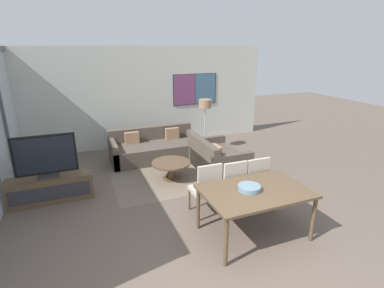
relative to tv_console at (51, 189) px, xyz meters
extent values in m
plane|color=brown|center=(2.44, -3.00, -0.25)|extent=(24.00, 24.00, 0.00)
cube|color=silver|center=(2.44, 2.69, 1.15)|extent=(7.49, 0.06, 2.80)
cube|color=#2D2D33|center=(4.03, 2.65, 1.30)|extent=(1.39, 0.01, 0.92)
cube|color=#753D66|center=(3.69, 2.64, 1.30)|extent=(0.65, 0.02, 0.88)
cube|color=#426684|center=(4.36, 2.64, 1.30)|extent=(0.65, 0.02, 0.88)
cube|color=#515156|center=(-0.77, 1.26, 1.15)|extent=(0.07, 0.08, 2.80)
cube|color=#706051|center=(2.40, 0.06, -0.24)|extent=(2.51, 1.76, 0.01)
cube|color=brown|center=(0.00, 0.00, 0.00)|extent=(1.50, 0.41, 0.49)
cube|color=#2D2D33|center=(0.00, -0.21, 0.00)|extent=(1.38, 0.01, 0.27)
cube|color=#2D2D33|center=(0.00, 0.00, 0.27)|extent=(0.36, 0.20, 0.05)
cube|color=#2D2D33|center=(0.00, 0.00, 0.34)|extent=(0.06, 0.03, 0.08)
cube|color=black|center=(0.00, 0.00, 0.68)|extent=(1.07, 0.04, 0.74)
cube|color=black|center=(0.00, -0.02, 0.68)|extent=(0.99, 0.01, 0.66)
cube|color=#51473D|center=(2.40, 1.38, -0.04)|extent=(2.24, 0.98, 0.42)
cube|color=#51473D|center=(2.40, 1.79, 0.14)|extent=(2.24, 0.16, 0.77)
cube|color=#51473D|center=(1.35, 1.38, 0.05)|extent=(0.14, 0.98, 0.60)
cube|color=#51473D|center=(3.45, 1.38, 0.05)|extent=(0.14, 0.98, 0.60)
cube|color=#9E7556|center=(1.86, 1.61, 0.32)|extent=(0.36, 0.12, 0.30)
cube|color=#9E7556|center=(2.94, 1.61, 0.32)|extent=(0.36, 0.12, 0.30)
cube|color=#51473D|center=(3.62, 0.19, -0.04)|extent=(0.98, 1.48, 0.42)
cube|color=#51473D|center=(3.21, 0.19, 0.14)|extent=(0.16, 1.48, 0.77)
cube|color=#51473D|center=(3.62, -0.48, 0.05)|extent=(0.98, 0.14, 0.60)
cube|color=#51473D|center=(3.62, 0.86, 0.05)|extent=(0.98, 0.14, 0.60)
cube|color=#9E7556|center=(3.39, -0.14, 0.32)|extent=(0.12, 0.36, 0.30)
cylinder|color=brown|center=(2.40, 0.06, -0.23)|extent=(0.38, 0.38, 0.03)
cylinder|color=brown|center=(2.40, 0.06, -0.06)|extent=(0.15, 0.15, 0.36)
cylinder|color=brown|center=(2.40, 0.06, 0.14)|extent=(0.84, 0.84, 0.04)
cube|color=brown|center=(2.95, -2.34, 0.50)|extent=(1.57, 1.06, 0.04)
cylinder|color=brown|center=(2.22, -2.80, 0.12)|extent=(0.06, 0.06, 0.73)
cylinder|color=brown|center=(3.67, -2.80, 0.12)|extent=(0.06, 0.06, 0.73)
cylinder|color=brown|center=(2.22, -1.87, 0.12)|extent=(0.06, 0.06, 0.73)
cylinder|color=brown|center=(3.67, -1.87, 0.12)|extent=(0.06, 0.06, 0.73)
cube|color=#B2A899|center=(2.50, -1.49, 0.20)|extent=(0.46, 0.46, 0.06)
cube|color=#B2A899|center=(2.50, -1.69, 0.49)|extent=(0.42, 0.05, 0.51)
cylinder|color=brown|center=(2.30, -1.69, -0.04)|extent=(0.04, 0.04, 0.42)
cylinder|color=brown|center=(2.70, -1.69, -0.04)|extent=(0.04, 0.04, 0.42)
cylinder|color=brown|center=(2.30, -1.29, -0.04)|extent=(0.04, 0.04, 0.42)
cylinder|color=brown|center=(2.70, -1.29, -0.04)|extent=(0.04, 0.04, 0.42)
cube|color=#B2A899|center=(2.95, -1.54, 0.20)|extent=(0.46, 0.46, 0.06)
cube|color=#B2A899|center=(2.95, -1.74, 0.49)|extent=(0.42, 0.05, 0.51)
cylinder|color=brown|center=(2.75, -1.74, -0.04)|extent=(0.04, 0.04, 0.42)
cylinder|color=brown|center=(3.15, -1.74, -0.04)|extent=(0.04, 0.04, 0.42)
cylinder|color=brown|center=(2.75, -1.34, -0.04)|extent=(0.04, 0.04, 0.42)
cylinder|color=brown|center=(3.15, -1.34, -0.04)|extent=(0.04, 0.04, 0.42)
cube|color=#B2A899|center=(3.39, -1.54, 0.20)|extent=(0.46, 0.46, 0.06)
cube|color=#B2A899|center=(3.39, -1.75, 0.49)|extent=(0.42, 0.05, 0.51)
cylinder|color=brown|center=(3.19, -1.74, -0.04)|extent=(0.04, 0.04, 0.42)
cylinder|color=brown|center=(3.59, -1.74, -0.04)|extent=(0.04, 0.04, 0.42)
cylinder|color=brown|center=(3.19, -1.34, -0.04)|extent=(0.04, 0.04, 0.42)
cylinder|color=brown|center=(3.59, -1.34, -0.04)|extent=(0.04, 0.04, 0.42)
cylinder|color=slate|center=(2.86, -2.31, 0.56)|extent=(0.34, 0.34, 0.07)
torus|color=slate|center=(2.86, -2.31, 0.59)|extent=(0.34, 0.34, 0.02)
cylinder|color=#2D2D33|center=(3.83, 1.45, -0.23)|extent=(0.28, 0.28, 0.02)
cylinder|color=#B7B7BC|center=(3.83, 1.45, 0.38)|extent=(0.03, 0.03, 1.21)
cylinder|color=#9E7556|center=(3.83, 1.45, 1.09)|extent=(0.34, 0.34, 0.22)
camera|label=1|loc=(0.57, -5.70, 2.58)|focal=28.00mm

